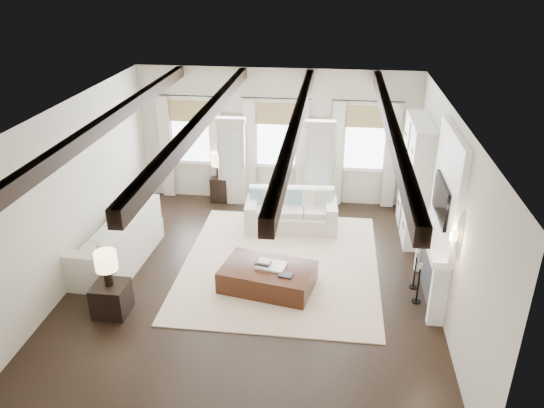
# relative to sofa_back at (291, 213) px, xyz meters

# --- Properties ---
(ground) EXTENTS (7.50, 7.50, 0.00)m
(ground) POSITION_rel_sofa_back_xyz_m (-0.49, -2.31, -0.35)
(ground) COLOR black
(ground) RESTS_ON ground
(room_shell) EXTENTS (6.54, 7.54, 3.22)m
(room_shell) POSITION_rel_sofa_back_xyz_m (0.25, -1.42, 1.54)
(room_shell) COLOR beige
(room_shell) RESTS_ON ground
(area_rug) EXTENTS (3.73, 4.36, 0.02)m
(area_rug) POSITION_rel_sofa_back_xyz_m (-0.06, -1.61, -0.34)
(area_rug) COLOR beige
(area_rug) RESTS_ON ground
(sofa_back) EXTENTS (2.03, 1.02, 0.85)m
(sofa_back) POSITION_rel_sofa_back_xyz_m (0.00, 0.00, 0.00)
(sofa_back) COLOR beige
(sofa_back) RESTS_ON ground
(sofa_left) EXTENTS (1.16, 2.38, 1.00)m
(sofa_left) POSITION_rel_sofa_back_xyz_m (-3.17, -1.90, 0.06)
(sofa_left) COLOR beige
(sofa_left) RESTS_ON ground
(ottoman) EXTENTS (1.77, 1.30, 0.42)m
(ottoman) POSITION_rel_sofa_back_xyz_m (-0.20, -2.43, -0.14)
(ottoman) COLOR black
(ottoman) RESTS_ON ground
(tray) EXTENTS (0.56, 0.47, 0.04)m
(tray) POSITION_rel_sofa_back_xyz_m (-0.14, -2.40, 0.10)
(tray) COLOR white
(tray) RESTS_ON ottoman
(book_lower) EXTENTS (0.29, 0.25, 0.04)m
(book_lower) POSITION_rel_sofa_back_xyz_m (-0.29, -2.39, 0.14)
(book_lower) COLOR #262628
(book_lower) RESTS_ON tray
(book_upper) EXTENTS (0.25, 0.21, 0.03)m
(book_upper) POSITION_rel_sofa_back_xyz_m (-0.27, -2.39, 0.17)
(book_upper) COLOR beige
(book_upper) RESTS_ON book_lower
(book_loose) EXTENTS (0.27, 0.22, 0.03)m
(book_loose) POSITION_rel_sofa_back_xyz_m (0.14, -2.67, 0.09)
(book_loose) COLOR #262628
(book_loose) RESTS_ON ottoman
(side_table_front) EXTENTS (0.55, 0.55, 0.55)m
(side_table_front) POSITION_rel_sofa_back_xyz_m (-2.69, -3.48, -0.07)
(side_table_front) COLOR black
(side_table_front) RESTS_ON ground
(lamp_front) EXTENTS (0.36, 0.36, 0.62)m
(lamp_front) POSITION_rel_sofa_back_xyz_m (-2.69, -3.48, 0.62)
(lamp_front) COLOR black
(lamp_front) RESTS_ON side_table_front
(side_table_back) EXTENTS (0.41, 0.41, 0.62)m
(side_table_back) POSITION_rel_sofa_back_xyz_m (-1.85, 1.20, -0.04)
(side_table_back) COLOR black
(side_table_back) RESTS_ON ground
(lamp_back) EXTENTS (0.37, 0.37, 0.64)m
(lamp_back) POSITION_rel_sofa_back_xyz_m (-1.85, 1.20, 0.70)
(lamp_back) COLOR black
(lamp_back) RESTS_ON side_table_back
(candlestick_near) EXTENTS (0.16, 0.16, 0.77)m
(candlestick_near) POSITION_rel_sofa_back_xyz_m (2.41, -2.56, -0.03)
(candlestick_near) COLOR black
(candlestick_near) RESTS_ON ground
(candlestick_far) EXTENTS (0.15, 0.15, 0.74)m
(candlestick_far) POSITION_rel_sofa_back_xyz_m (2.41, -2.11, -0.04)
(candlestick_far) COLOR black
(candlestick_far) RESTS_ON ground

